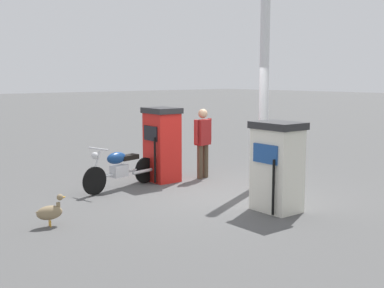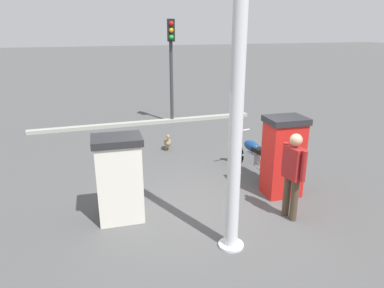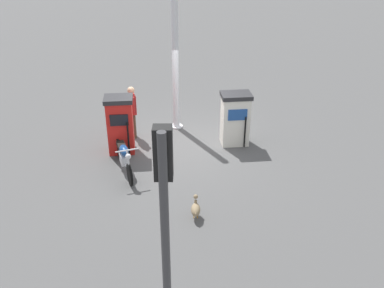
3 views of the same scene
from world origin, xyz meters
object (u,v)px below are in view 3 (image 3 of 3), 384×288
at_px(fuel_pump_near, 120,124).
at_px(wandering_duck, 196,209).
at_px(roadside_traffic_light, 165,206).
at_px(canopy_support_pole, 175,62).
at_px(fuel_pump_far, 235,119).
at_px(attendant_person, 132,109).
at_px(motorcycle_near_pump, 124,156).

xyz_separation_m(fuel_pump_near, wandering_duck, (3.37, 1.56, -0.59)).
xyz_separation_m(roadside_traffic_light, canopy_support_pole, (-7.60, 1.04, -0.32)).
distance_m(fuel_pump_far, wandering_duck, 3.81).
xyz_separation_m(wandering_duck, canopy_support_pole, (-4.76, 0.16, 1.87)).
height_order(fuel_pump_far, attendant_person, attendant_person).
relative_size(fuel_pump_near, roadside_traffic_light, 0.46).
bearing_deg(canopy_support_pole, attendant_person, -69.93).
xyz_separation_m(motorcycle_near_pump, attendant_person, (-2.04, 0.30, 0.45)).
xyz_separation_m(fuel_pump_far, motorcycle_near_pump, (1.14, -3.19, -0.33)).
relative_size(fuel_pump_near, canopy_support_pole, 0.37).
bearing_deg(fuel_pump_near, fuel_pump_far, 90.00).
distance_m(fuel_pump_near, motorcycle_near_pump, 1.20).
distance_m(attendant_person, wandering_duck, 4.48).
distance_m(fuel_pump_far, motorcycle_near_pump, 3.41).
height_order(attendant_person, canopy_support_pole, canopy_support_pole).
xyz_separation_m(fuel_pump_near, motorcycle_near_pump, (1.14, 0.06, -0.38)).
xyz_separation_m(fuel_pump_far, roadside_traffic_light, (6.20, -2.58, 1.64)).
bearing_deg(fuel_pump_far, canopy_support_pole, -132.21).
distance_m(fuel_pump_far, canopy_support_pole, 2.46).
distance_m(motorcycle_near_pump, roadside_traffic_light, 5.47).
xyz_separation_m(fuel_pump_far, attendant_person, (-0.90, -2.90, 0.12)).
xyz_separation_m(attendant_person, canopy_support_pole, (-0.50, 1.36, 1.20)).
bearing_deg(canopy_support_pole, motorcycle_near_pump, -33.15).
relative_size(attendant_person, wandering_duck, 3.20).
bearing_deg(roadside_traffic_light, fuel_pump_near, -173.79).
height_order(fuel_pump_far, roadside_traffic_light, roadside_traffic_light).
bearing_deg(attendant_person, motorcycle_near_pump, -8.26).
relative_size(wandering_duck, roadside_traffic_light, 0.14).
relative_size(roadside_traffic_light, canopy_support_pole, 0.81).
distance_m(motorcycle_near_pump, wandering_duck, 2.69).
bearing_deg(canopy_support_pole, roadside_traffic_light, -7.81).
distance_m(wandering_duck, roadside_traffic_light, 3.69).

